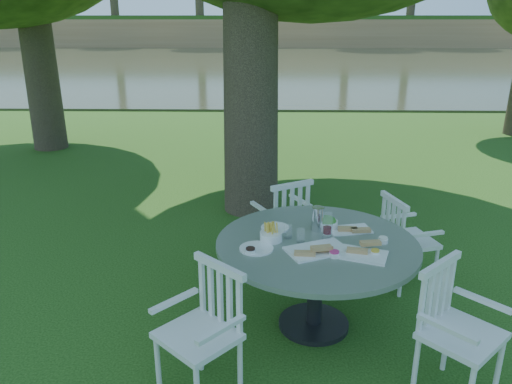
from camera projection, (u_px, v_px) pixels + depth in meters
The scene contains 8 objects.
ground at pixel (255, 286), 4.62m from camera, with size 140.00×140.00×0.00m, color #143B0C.
table at pixel (316, 257), 3.81m from camera, with size 1.53×1.53×0.74m.
chair_ne at pixel (401, 235), 4.47m from camera, with size 0.51×0.53×0.86m.
chair_nw at pixel (286, 216), 4.83m from camera, with size 0.60×0.59×0.89m.
chair_sw at pixel (208, 321), 3.16m from camera, with size 0.62×0.62×0.90m.
chair_se at pixel (450, 320), 3.16m from camera, with size 0.63×0.63×0.90m.
tableware at pixel (314, 235), 3.80m from camera, with size 1.12×0.76×0.21m.
river at pixel (267, 64), 26.31m from camera, with size 100.00×28.00×0.12m, color #31361F.
Camera 1 is at (0.11, -4.07, 2.35)m, focal length 35.00 mm.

